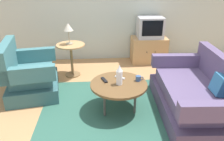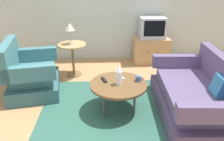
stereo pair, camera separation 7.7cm
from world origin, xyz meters
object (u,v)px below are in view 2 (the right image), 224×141
Objects in this scene: armchair at (30,75)px; tv_remote_dark at (104,80)px; side_table at (73,53)px; television at (152,28)px; vase at (119,75)px; mug at (138,79)px; coffee_table at (118,85)px; tv_remote_silver at (120,78)px; couch at (196,96)px; table_lamp at (70,28)px; tv_stand at (151,50)px.

tv_remote_dark is (1.27, -0.51, 0.14)m from armchair.
side_table is 1.85m from television.
mug is at bearing 16.26° from vase.
vase is at bearing -80.49° from coffee_table.
side_table reaches higher than tv_remote_silver.
table_lamp is (-1.98, 1.45, 0.69)m from couch.
couch is 10.71× the size of tv_remote_silver.
tv_remote_silver is (-1.11, 0.31, 0.18)m from couch.
vase is at bearing -163.74° from mug.
television is 1.36× the size of table_lamp.
side_table is 5.48× the size of mug.
coffee_table is 1.06× the size of tv_stand.
tv_remote_silver reaches higher than coffee_table.
television is at bearing 65.40° from coffee_table.
side_table is 1.41m from tv_remote_silver.
coffee_table is 0.32m from mug.
armchair is 1.88m from mug.
coffee_table is 1.28× the size of side_table.
table_lamp is at bearing 135.96° from side_table.
television is 2.16m from tv_remote_dark.
armchair is 1.58m from tv_remote_silver.
table_lamp is 2.27× the size of tv_remote_dark.
tv_stand is 1.92× the size of table_lamp.
coffee_table is 4.65× the size of tv_remote_dark.
couch is 14.25× the size of mug.
side_table is 2.20× the size of vase.
television is 1.86× the size of vase.
tv_stand is at bearing 109.22° from armchair.
armchair is 1.61m from coffee_table.
couch is 2.60× the size of side_table.
coffee_table is at bearing -114.73° from tv_stand.
table_lamp reaches higher than side_table.
television reaches higher than coffee_table.
mug is 0.51m from tv_remote_dark.
coffee_table is 0.18m from vase.
couch is 2.17× the size of tv_stand.
tv_stand is (-0.26, 2.06, 0.01)m from couch.
tv_remote_silver is at bearing 79.23° from coffee_table.
couch reaches higher than tv_stand.
vase is at bearing 119.91° from tv_remote_silver.
television is at bearing 109.44° from armchair.
tv_remote_silver is at bearing 77.27° from couch.
mug is at bearing -107.44° from tv_stand.
couch is 2.15m from television.
mug is at bearing -47.61° from table_lamp.
mug reaches higher than tv_remote_silver.
table_lamp is at bearing 122.58° from coffee_table.
mug reaches higher than tv_remote_dark.
television reaches higher than side_table.
vase is 2.50× the size of mug.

